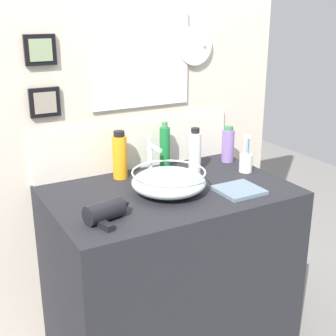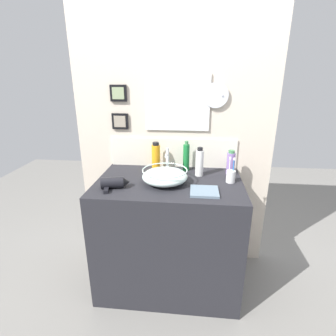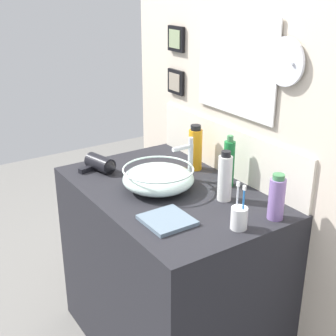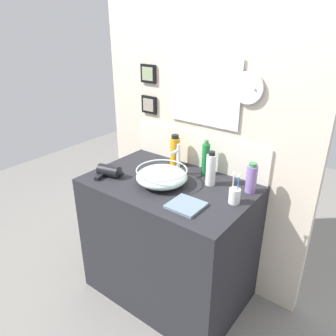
{
  "view_description": "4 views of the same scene",
  "coord_description": "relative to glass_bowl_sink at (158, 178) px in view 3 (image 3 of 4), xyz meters",
  "views": [
    {
      "loc": [
        -0.93,
        -1.67,
        1.63
      ],
      "look_at": [
        -0.01,
        0.0,
        0.98
      ],
      "focal_mm": 50.0,
      "sensor_mm": 36.0,
      "label": 1
    },
    {
      "loc": [
        0.17,
        -1.74,
        1.6
      ],
      "look_at": [
        -0.01,
        0.0,
        0.98
      ],
      "focal_mm": 28.0,
      "sensor_mm": 36.0,
      "label": 2
    },
    {
      "loc": [
        1.58,
        -1.05,
        1.76
      ],
      "look_at": [
        -0.01,
        0.0,
        0.98
      ],
      "focal_mm": 50.0,
      "sensor_mm": 36.0,
      "label": 3
    },
    {
      "loc": [
        1.11,
        -1.46,
        1.82
      ],
      "look_at": [
        -0.01,
        0.0,
        0.98
      ],
      "focal_mm": 35.0,
      "sensor_mm": 36.0,
      "label": 4
    }
  ],
  "objects": [
    {
      "name": "back_panel",
      "position": [
        0.03,
        0.41,
        0.35
      ],
      "size": [
        1.6,
        0.1,
        2.56
      ],
      "color": "beige",
      "rests_on": "ground"
    },
    {
      "name": "soap_dispenser",
      "position": [
        0.14,
        0.29,
        0.06
      ],
      "size": [
        0.05,
        0.05,
        0.24
      ],
      "color": "#197233",
      "rests_on": "vanity_counter"
    },
    {
      "name": "hair_drier",
      "position": [
        -0.33,
        -0.12,
        -0.02
      ],
      "size": [
        0.2,
        0.16,
        0.08
      ],
      "color": "black",
      "rests_on": "vanity_counter"
    },
    {
      "name": "glass_bowl_sink",
      "position": [
        0.0,
        0.0,
        0.0
      ],
      "size": [
        0.32,
        0.32,
        0.1
      ],
      "color": "silver",
      "rests_on": "vanity_counter"
    },
    {
      "name": "hand_towel",
      "position": [
        0.27,
        -0.13,
        -0.05
      ],
      "size": [
        0.18,
        0.18,
        0.02
      ],
      "primitive_type": "cube",
      "color": "slate",
      "rests_on": "vanity_counter"
    },
    {
      "name": "faucet",
      "position": [
        0.0,
        0.16,
        0.07
      ],
      "size": [
        0.02,
        0.11,
        0.21
      ],
      "color": "silver",
      "rests_on": "vanity_counter"
    },
    {
      "name": "lotion_bottle",
      "position": [
        0.48,
        0.24,
        0.04
      ],
      "size": [
        0.06,
        0.06,
        0.19
      ],
      "color": "#8C6BB2",
      "rests_on": "vanity_counter"
    },
    {
      "name": "spray_bottle",
      "position": [
        0.24,
        0.18,
        0.05
      ],
      "size": [
        0.06,
        0.06,
        0.22
      ],
      "color": "white",
      "rests_on": "vanity_counter"
    },
    {
      "name": "shampoo_bottle",
      "position": [
        -0.1,
        0.28,
        0.05
      ],
      "size": [
        0.07,
        0.07,
        0.23
      ],
      "color": "orange",
      "rests_on": "vanity_counter"
    },
    {
      "name": "toothbrush_cup",
      "position": [
        0.46,
        0.07,
        -0.01
      ],
      "size": [
        0.06,
        0.06,
        0.19
      ],
      "color": "white",
      "rests_on": "vanity_counter"
    },
    {
      "name": "vanity_counter",
      "position": [
        0.03,
        0.04,
        -0.49
      ],
      "size": [
        1.05,
        0.68,
        0.88
      ],
      "primitive_type": "cube",
      "color": "#232328",
      "rests_on": "ground"
    }
  ]
}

